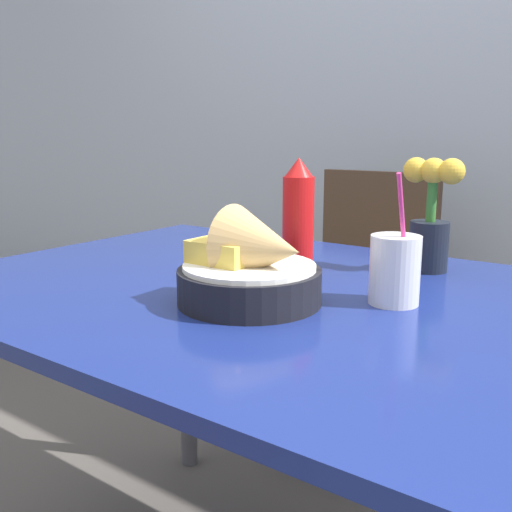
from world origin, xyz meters
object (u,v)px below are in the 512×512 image
chair_far_window (365,286)px  drink_cup (395,272)px  food_basket (253,269)px  flower_vase (431,217)px  ketchup_bottle (298,217)px

chair_far_window → drink_cup: bearing=-62.6°
chair_far_window → food_basket: size_ratio=3.84×
chair_far_window → flower_vase: (0.39, -0.57, 0.33)m
ketchup_bottle → flower_vase: same height
ketchup_bottle → drink_cup: 0.26m
food_basket → flower_vase: (0.15, 0.38, 0.05)m
food_basket → drink_cup: 0.22m
chair_far_window → food_basket: 1.03m
food_basket → flower_vase: size_ratio=1.04×
ketchup_bottle → drink_cup: ketchup_bottle is taller
drink_cup → chair_far_window: bearing=117.4°
drink_cup → flower_vase: bearing=97.5°
food_basket → flower_vase: bearing=68.9°
drink_cup → flower_vase: 0.26m
food_basket → drink_cup: bearing=36.2°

